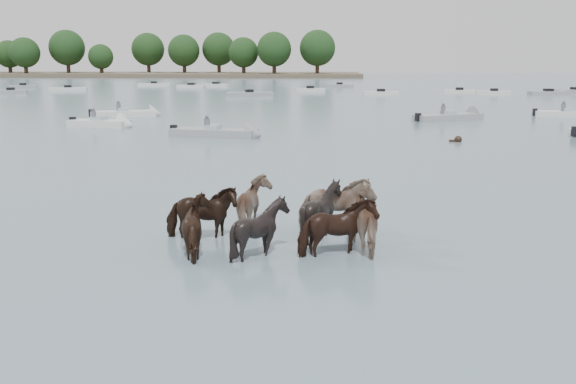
{
  "coord_description": "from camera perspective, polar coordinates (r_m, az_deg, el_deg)",
  "views": [
    {
      "loc": [
        0.42,
        -15.43,
        4.61
      ],
      "look_at": [
        -0.5,
        0.57,
        1.1
      ],
      "focal_mm": 37.96,
      "sensor_mm": 36.0,
      "label": 1
    }
  ],
  "objects": [
    {
      "name": "distant_flotilla",
      "position": [
        90.55,
        4.13,
        9.56
      ],
      "size": [
        105.4,
        30.31,
        0.93
      ],
      "color": "gray",
      "rests_on": "ground"
    },
    {
      "name": "pony_herd",
      "position": [
        15.56,
        0.08,
        -2.5
      ],
      "size": [
        6.45,
        4.33,
        1.68
      ],
      "color": "black",
      "rests_on": "ground"
    },
    {
      "name": "shoreline",
      "position": [
        179.84,
        -20.08,
        10.3
      ],
      "size": [
        160.0,
        30.0,
        1.0
      ],
      "primitive_type": "cube",
      "color": "#4C4233",
      "rests_on": "ground"
    },
    {
      "name": "motorboat_c",
      "position": [
        49.33,
        15.49,
        6.8
      ],
      "size": [
        6.15,
        4.31,
        1.92
      ],
      "rotation": [
        0.0,
        0.0,
        0.49
      ],
      "color": "gray",
      "rests_on": "ground"
    },
    {
      "name": "motorboat_f",
      "position": [
        51.88,
        -14.28,
        7.12
      ],
      "size": [
        5.78,
        3.16,
        1.92
      ],
      "rotation": [
        0.0,
        0.0,
        0.3
      ],
      "color": "silver",
      "rests_on": "ground"
    },
    {
      "name": "swimming_pony",
      "position": [
        36.09,
        15.57,
        4.72
      ],
      "size": [
        0.72,
        0.44,
        0.44
      ],
      "color": "black",
      "rests_on": "ground"
    },
    {
      "name": "motorboat_b",
      "position": [
        37.09,
        -5.83,
        5.49
      ],
      "size": [
        5.93,
        2.58,
        1.92
      ],
      "rotation": [
        0.0,
        0.0,
        -0.18
      ],
      "color": "gray",
      "rests_on": "ground"
    },
    {
      "name": "motorboat_a",
      "position": [
        44.14,
        -16.43,
        6.15
      ],
      "size": [
        4.86,
        2.35,
        1.92
      ],
      "rotation": [
        0.0,
        0.0,
        -0.17
      ],
      "color": "silver",
      "rests_on": "ground"
    },
    {
      "name": "ground",
      "position": [
        16.11,
        1.68,
        -4.28
      ],
      "size": [
        400.0,
        400.0,
        0.0
      ],
      "primitive_type": "plane",
      "color": "slate",
      "rests_on": "ground"
    },
    {
      "name": "treeline",
      "position": [
        177.92,
        -19.96,
        12.34
      ],
      "size": [
        148.24,
        24.51,
        12.46
      ],
      "color": "#382619",
      "rests_on": "ground"
    }
  ]
}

